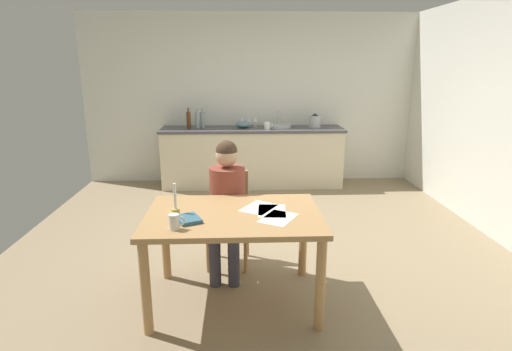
{
  "coord_description": "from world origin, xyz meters",
  "views": [
    {
      "loc": [
        -0.2,
        -3.99,
        1.84
      ],
      "look_at": [
        -0.05,
        -0.34,
        0.85
      ],
      "focal_mm": 28.89,
      "sensor_mm": 36.0,
      "label": 1
    }
  ],
  "objects": [
    {
      "name": "paper_bill",
      "position": [
        0.08,
        -1.16,
        0.75
      ],
      "size": [
        0.33,
        0.36,
        0.0
      ],
      "primitive_type": "cube",
      "rotation": [
        0.0,
        0.0,
        -0.52
      ],
      "color": "white",
      "rests_on": "dining_table"
    },
    {
      "name": "wine_glass_near_sink",
      "position": [
        0.05,
        2.39,
        1.01
      ],
      "size": [
        0.07,
        0.07,
        0.15
      ],
      "color": "silver",
      "rests_on": "kitchen_counter"
    },
    {
      "name": "sink_unit",
      "position": [
        0.41,
        2.24,
        0.92
      ],
      "size": [
        0.36,
        0.36,
        0.24
      ],
      "color": "#B2B7BC",
      "rests_on": "kitchen_counter"
    },
    {
      "name": "book_magazine",
      "position": [
        -0.57,
        -1.18,
        0.76
      ],
      "size": [
        0.22,
        0.24,
        0.03
      ],
      "primitive_type": "cube",
      "rotation": [
        0.0,
        0.0,
        0.42
      ],
      "color": "#356077",
      "rests_on": "dining_table"
    },
    {
      "name": "person_seated",
      "position": [
        -0.32,
        -0.49,
        0.68
      ],
      "size": [
        0.34,
        0.6,
        1.19
      ],
      "color": "brown",
      "rests_on": "ground"
    },
    {
      "name": "bottle_vinegar",
      "position": [
        -0.83,
        2.22,
        1.02
      ],
      "size": [
        0.06,
        0.06,
        0.29
      ],
      "color": "#8C999E",
      "rests_on": "kitchen_counter"
    },
    {
      "name": "bottle_wine_red",
      "position": [
        -0.75,
        2.27,
        1.03
      ],
      "size": [
        0.07,
        0.07,
        0.3
      ],
      "color": "#8C999E",
      "rests_on": "kitchen_counter"
    },
    {
      "name": "wall_back",
      "position": [
        0.0,
        2.6,
        1.3
      ],
      "size": [
        5.2,
        0.12,
        2.6
      ],
      "primitive_type": "cube",
      "color": "silver",
      "rests_on": "ground"
    },
    {
      "name": "kitchen_counter",
      "position": [
        0.0,
        2.24,
        0.45
      ],
      "size": [
        2.77,
        0.64,
        0.9
      ],
      "color": "beige",
      "rests_on": "ground"
    },
    {
      "name": "candlestick",
      "position": [
        -0.68,
        -1.06,
        0.81
      ],
      "size": [
        0.06,
        0.06,
        0.25
      ],
      "color": "gold",
      "rests_on": "dining_table"
    },
    {
      "name": "coffee_mug",
      "position": [
        -0.65,
        -1.34,
        0.8
      ],
      "size": [
        0.11,
        0.07,
        0.11
      ],
      "color": "white",
      "rests_on": "dining_table"
    },
    {
      "name": "stovetop_kettle",
      "position": [
        0.95,
        2.24,
        1.0
      ],
      "size": [
        0.18,
        0.18,
        0.22
      ],
      "color": "#B7BABF",
      "rests_on": "kitchen_counter"
    },
    {
      "name": "wine_glass_by_kettle",
      "position": [
        -0.05,
        2.39,
        1.01
      ],
      "size": [
        0.07,
        0.07,
        0.15
      ],
      "color": "silver",
      "rests_on": "kitchen_counter"
    },
    {
      "name": "chair_at_table",
      "position": [
        -0.31,
        -0.34,
        0.49
      ],
      "size": [
        0.43,
        0.43,
        0.87
      ],
      "color": "tan",
      "rests_on": "ground"
    },
    {
      "name": "wine_glass_back_left",
      "position": [
        -0.16,
        2.39,
        1.01
      ],
      "size": [
        0.07,
        0.07,
        0.15
      ],
      "color": "silver",
      "rests_on": "kitchen_counter"
    },
    {
      "name": "mixing_bowl",
      "position": [
        -0.14,
        2.27,
        0.95
      ],
      "size": [
        0.22,
        0.22,
        0.1
      ],
      "primitive_type": "ellipsoid",
      "color": "#668C99",
      "rests_on": "kitchen_counter"
    },
    {
      "name": "teacup_on_counter",
      "position": [
        0.22,
        2.09,
        0.96
      ],
      "size": [
        0.13,
        0.09,
        0.11
      ],
      "color": "white",
      "rests_on": "kitchen_counter"
    },
    {
      "name": "paper_envelope",
      "position": [
        0.04,
        -1.0,
        0.75
      ],
      "size": [
        0.23,
        0.31,
        0.0
      ],
      "primitive_type": "cube",
      "rotation": [
        0.0,
        0.0,
        -0.07
      ],
      "color": "white",
      "rests_on": "dining_table"
    },
    {
      "name": "paper_letter",
      "position": [
        -0.05,
        -0.92,
        0.75
      ],
      "size": [
        0.33,
        0.36,
        0.0
      ],
      "primitive_type": "cube",
      "rotation": [
        0.0,
        0.0,
        -0.55
      ],
      "color": "white",
      "rests_on": "dining_table"
    },
    {
      "name": "ground_plane",
      "position": [
        0.0,
        0.0,
        -0.02
      ],
      "size": [
        5.2,
        5.2,
        0.04
      ],
      "primitive_type": "cube",
      "color": "#937F60"
    },
    {
      "name": "dining_table",
      "position": [
        -0.25,
        -1.04,
        0.64
      ],
      "size": [
        1.33,
        0.91,
        0.74
      ],
      "color": "tan",
      "rests_on": "ground"
    },
    {
      "name": "bottle_oil",
      "position": [
        -0.95,
        2.22,
        1.03
      ],
      "size": [
        0.06,
        0.06,
        0.31
      ],
      "color": "#593319",
      "rests_on": "kitchen_counter"
    }
  ]
}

